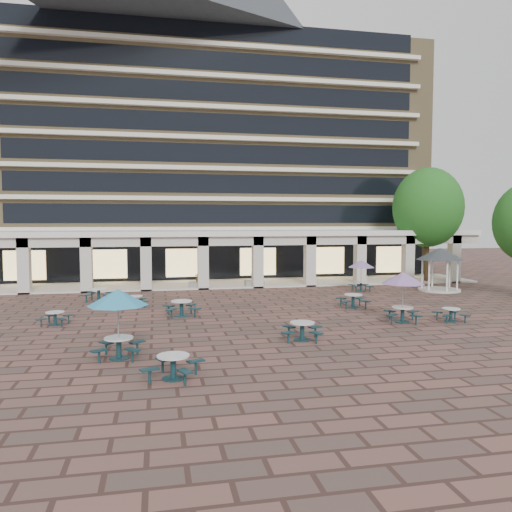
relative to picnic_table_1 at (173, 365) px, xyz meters
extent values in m
plane|color=brown|center=(5.08, 9.12, -0.48)|extent=(120.00, 120.00, 0.00)
cube|color=#8D7850|center=(5.08, 34.62, 10.52)|extent=(40.00, 15.00, 22.00)
cube|color=beige|center=(5.08, 26.87, 4.02)|extent=(36.80, 0.50, 0.35)
cube|color=black|center=(5.08, 27.10, 5.32)|extent=(35.20, 0.05, 1.60)
cube|color=beige|center=(5.08, 26.87, 6.62)|extent=(36.80, 0.50, 0.35)
cube|color=black|center=(5.08, 27.10, 7.92)|extent=(35.20, 0.05, 1.60)
cube|color=beige|center=(5.08, 26.87, 9.22)|extent=(36.80, 0.50, 0.35)
cube|color=black|center=(5.08, 27.10, 10.52)|extent=(35.20, 0.05, 1.60)
cube|color=beige|center=(5.08, 26.87, 11.82)|extent=(36.80, 0.50, 0.35)
cube|color=black|center=(5.08, 27.10, 13.12)|extent=(35.20, 0.05, 1.60)
cube|color=beige|center=(5.08, 26.87, 14.42)|extent=(36.80, 0.50, 0.35)
cube|color=black|center=(5.08, 27.10, 15.72)|extent=(35.20, 0.05, 1.60)
cube|color=beige|center=(5.08, 26.87, 17.02)|extent=(36.80, 0.50, 0.35)
cube|color=black|center=(5.08, 27.10, 18.32)|extent=(35.20, 0.05, 1.60)
cube|color=beige|center=(5.08, 26.87, 19.62)|extent=(36.80, 0.50, 0.35)
cube|color=black|center=(5.08, 27.10, 20.92)|extent=(35.20, 0.05, 1.60)
cube|color=white|center=(5.08, 24.12, 3.72)|extent=(42.00, 6.60, 0.40)
cube|color=beige|center=(5.08, 21.27, 3.27)|extent=(42.00, 0.30, 0.90)
cube|color=black|center=(5.08, 26.82, 1.32)|extent=(38.00, 0.15, 3.20)
cube|color=beige|center=(5.08, 24.12, -0.42)|extent=(42.00, 6.00, 0.12)
cube|color=beige|center=(-9.70, 21.52, 1.52)|extent=(0.80, 0.80, 4.00)
cube|color=beige|center=(-5.48, 21.52, 1.52)|extent=(0.80, 0.80, 4.00)
cube|color=beige|center=(-1.26, 21.52, 1.52)|extent=(0.80, 0.80, 4.00)
cube|color=beige|center=(2.96, 21.52, 1.52)|extent=(0.80, 0.80, 4.00)
cube|color=beige|center=(7.19, 21.52, 1.52)|extent=(0.80, 0.80, 4.00)
cube|color=beige|center=(11.41, 21.52, 1.52)|extent=(0.80, 0.80, 4.00)
cube|color=beige|center=(15.63, 21.52, 1.52)|extent=(0.80, 0.80, 4.00)
cube|color=beige|center=(19.85, 21.52, 1.52)|extent=(0.80, 0.80, 4.00)
cube|color=beige|center=(24.08, 21.52, 1.52)|extent=(0.80, 0.80, 4.00)
cube|color=#FFD88C|center=(-10.92, 26.67, 1.12)|extent=(3.20, 0.08, 2.40)
cube|color=#FFD88C|center=(-4.52, 26.67, 1.12)|extent=(3.20, 0.08, 2.40)
cube|color=#FFD88C|center=(1.88, 26.67, 1.12)|extent=(3.20, 0.08, 2.40)
cube|color=#FFD88C|center=(8.28, 26.67, 1.12)|extent=(3.20, 0.08, 2.40)
cube|color=#FFD88C|center=(14.68, 26.67, 1.12)|extent=(3.20, 0.08, 2.40)
cube|color=#FFD88C|center=(21.08, 26.67, 1.12)|extent=(3.20, 0.08, 2.40)
cylinder|color=#133539|center=(0.00, 0.00, -0.46)|extent=(0.74, 0.74, 0.04)
cylinder|color=#133539|center=(0.00, 0.00, -0.13)|extent=(0.19, 0.19, 0.70)
cylinder|color=silver|center=(0.00, 0.00, 0.30)|extent=(1.06, 1.06, 0.05)
cube|color=#133539|center=(0.76, 0.33, -0.01)|extent=(0.65, 0.51, 0.05)
cylinder|color=#133539|center=(0.76, 0.33, -0.26)|extent=(0.08, 0.08, 0.45)
cube|color=#133539|center=(-0.33, 0.76, -0.01)|extent=(0.51, 0.65, 0.05)
cylinder|color=#133539|center=(-0.33, 0.76, -0.26)|extent=(0.08, 0.08, 0.45)
cube|color=#133539|center=(-0.76, -0.33, -0.01)|extent=(0.65, 0.51, 0.05)
cylinder|color=#133539|center=(-0.76, -0.33, -0.26)|extent=(0.08, 0.08, 0.45)
cube|color=#133539|center=(0.33, -0.76, -0.01)|extent=(0.51, 0.65, 0.05)
cylinder|color=#133539|center=(0.33, -0.76, -0.26)|extent=(0.08, 0.08, 0.45)
cylinder|color=#133539|center=(5.66, 4.29, -0.46)|extent=(0.74, 0.74, 0.04)
cylinder|color=#133539|center=(5.66, 4.29, -0.13)|extent=(0.19, 0.19, 0.70)
cylinder|color=silver|center=(5.66, 4.29, 0.30)|extent=(1.06, 1.06, 0.05)
cube|color=#133539|center=(6.38, 4.69, -0.01)|extent=(0.66, 0.54, 0.05)
cylinder|color=#133539|center=(6.38, 4.69, -0.26)|extent=(0.09, 0.09, 0.45)
cube|color=#133539|center=(5.25, 5.01, -0.01)|extent=(0.54, 0.66, 0.05)
cylinder|color=#133539|center=(5.25, 5.01, -0.26)|extent=(0.09, 0.09, 0.45)
cube|color=#133539|center=(4.93, 3.89, -0.01)|extent=(0.66, 0.54, 0.05)
cylinder|color=#133539|center=(4.93, 3.89, -0.26)|extent=(0.09, 0.09, 0.45)
cube|color=#133539|center=(6.06, 3.56, -0.01)|extent=(0.54, 0.66, 0.05)
cylinder|color=#133539|center=(6.06, 3.56, -0.26)|extent=(0.09, 0.09, 0.45)
cylinder|color=#133539|center=(14.35, 6.73, -0.46)|extent=(0.63, 0.63, 0.04)
cylinder|color=#133539|center=(14.35, 6.73, -0.18)|extent=(0.16, 0.16, 0.60)
cylinder|color=silver|center=(14.35, 6.73, 0.18)|extent=(0.90, 0.90, 0.05)
cube|color=#133539|center=(14.88, 7.19, -0.08)|extent=(0.54, 0.52, 0.05)
cylinder|color=#133539|center=(14.88, 7.19, -0.29)|extent=(0.07, 0.07, 0.38)
cube|color=#133539|center=(13.89, 7.27, -0.08)|extent=(0.52, 0.54, 0.05)
cylinder|color=#133539|center=(13.89, 7.27, -0.29)|extent=(0.07, 0.07, 0.38)
cube|color=#133539|center=(13.82, 6.27, -0.08)|extent=(0.54, 0.52, 0.05)
cylinder|color=#133539|center=(13.82, 6.27, -0.29)|extent=(0.07, 0.07, 0.38)
cube|color=#133539|center=(14.81, 6.20, -0.08)|extent=(0.52, 0.54, 0.05)
cylinder|color=#133539|center=(14.81, 6.20, -0.29)|extent=(0.07, 0.07, 0.38)
cylinder|color=#133539|center=(-1.92, 2.88, -0.46)|extent=(0.75, 0.75, 0.04)
cylinder|color=#133539|center=(-1.92, 2.88, -0.12)|extent=(0.19, 0.19, 0.71)
cylinder|color=silver|center=(-1.92, 2.88, 0.31)|extent=(1.07, 1.07, 0.05)
cube|color=#133539|center=(-1.27, 3.40, -0.01)|extent=(0.65, 0.60, 0.05)
cylinder|color=#133539|center=(-1.27, 3.40, -0.25)|extent=(0.09, 0.09, 0.45)
cube|color=#133539|center=(-2.45, 3.53, -0.01)|extent=(0.60, 0.65, 0.05)
cylinder|color=#133539|center=(-2.45, 3.53, -0.25)|extent=(0.09, 0.09, 0.45)
cube|color=#133539|center=(-2.58, 2.36, -0.01)|extent=(0.65, 0.60, 0.05)
cylinder|color=#133539|center=(-2.58, 2.36, -0.25)|extent=(0.09, 0.09, 0.45)
cube|color=#133539|center=(-1.40, 2.22, -0.01)|extent=(0.60, 0.65, 0.05)
cylinder|color=#133539|center=(-1.40, 2.22, -0.25)|extent=(0.09, 0.09, 0.45)
cylinder|color=gray|center=(-1.92, 2.88, 0.81)|extent=(0.05, 0.05, 2.58)
cone|color=teal|center=(-1.92, 2.88, 1.83)|extent=(2.26, 2.26, 0.59)
cylinder|color=#133539|center=(0.81, 10.88, -0.46)|extent=(0.79, 0.79, 0.05)
cylinder|color=#133539|center=(0.81, 10.88, -0.11)|extent=(0.20, 0.20, 0.74)
cylinder|color=silver|center=(0.81, 10.88, 0.35)|extent=(1.13, 1.13, 0.06)
cube|color=#133539|center=(1.37, 11.55, 0.02)|extent=(0.64, 0.68, 0.06)
cylinder|color=#133539|center=(1.37, 11.55, -0.24)|extent=(0.09, 0.09, 0.47)
cube|color=#133539|center=(0.13, 11.45, 0.02)|extent=(0.68, 0.64, 0.06)
cylinder|color=#133539|center=(0.13, 11.45, -0.24)|extent=(0.09, 0.09, 0.47)
cube|color=#133539|center=(0.24, 10.21, 0.02)|extent=(0.64, 0.68, 0.06)
cylinder|color=#133539|center=(0.24, 10.21, -0.24)|extent=(0.09, 0.09, 0.47)
cube|color=#133539|center=(1.48, 10.31, 0.02)|extent=(0.68, 0.64, 0.06)
cylinder|color=#133539|center=(1.48, 10.31, -0.24)|extent=(0.09, 0.09, 0.47)
cylinder|color=#133539|center=(11.78, 6.99, -0.46)|extent=(0.74, 0.74, 0.04)
cylinder|color=#133539|center=(11.78, 6.99, -0.13)|extent=(0.19, 0.19, 0.70)
cylinder|color=silver|center=(11.78, 6.99, 0.29)|extent=(1.05, 1.05, 0.05)
cube|color=#133539|center=(12.53, 7.33, -0.01)|extent=(0.65, 0.51, 0.05)
cylinder|color=#133539|center=(12.53, 7.33, -0.26)|extent=(0.08, 0.08, 0.44)
cube|color=#133539|center=(11.45, 7.75, -0.01)|extent=(0.51, 0.65, 0.05)
cylinder|color=#133539|center=(11.45, 7.75, -0.26)|extent=(0.08, 0.08, 0.44)
cube|color=#133539|center=(11.03, 6.66, -0.01)|extent=(0.65, 0.51, 0.05)
cylinder|color=#133539|center=(11.03, 6.66, -0.26)|extent=(0.08, 0.08, 0.44)
cube|color=#133539|center=(12.12, 6.24, -0.01)|extent=(0.51, 0.65, 0.05)
cylinder|color=#133539|center=(12.12, 6.24, -0.26)|extent=(0.08, 0.08, 0.44)
cylinder|color=gray|center=(11.78, 6.99, 0.79)|extent=(0.05, 0.05, 2.53)
cone|color=#8D68AA|center=(11.78, 6.99, 1.79)|extent=(2.22, 2.22, 0.58)
cylinder|color=#133539|center=(-5.47, 9.77, -0.46)|extent=(0.62, 0.62, 0.04)
cylinder|color=#133539|center=(-5.47, 9.77, -0.19)|extent=(0.16, 0.16, 0.59)
cylinder|color=silver|center=(-5.47, 9.77, 0.17)|extent=(0.89, 0.89, 0.04)
cube|color=#133539|center=(-4.91, 10.17, -0.09)|extent=(0.54, 0.49, 0.04)
cylinder|color=#133539|center=(-4.91, 10.17, -0.29)|extent=(0.07, 0.07, 0.37)
cube|color=#133539|center=(-5.88, 10.33, -0.09)|extent=(0.49, 0.54, 0.04)
cylinder|color=#133539|center=(-5.88, 10.33, -0.29)|extent=(0.07, 0.07, 0.37)
cube|color=#133539|center=(-6.04, 9.36, -0.09)|extent=(0.54, 0.49, 0.04)
cylinder|color=#133539|center=(-6.04, 9.36, -0.29)|extent=(0.07, 0.07, 0.37)
cube|color=#133539|center=(-5.07, 9.20, -0.09)|extent=(0.49, 0.54, 0.04)
cylinder|color=#133539|center=(-5.07, 9.20, -0.29)|extent=(0.07, 0.07, 0.37)
cylinder|color=#133539|center=(-1.79, 14.41, -0.46)|extent=(0.62, 0.62, 0.04)
cylinder|color=#133539|center=(-1.79, 14.41, -0.18)|extent=(0.16, 0.16, 0.59)
cylinder|color=silver|center=(-1.79, 14.41, 0.17)|extent=(0.89, 0.89, 0.04)
cube|color=#133539|center=(-1.37, 14.97, -0.09)|extent=(0.49, 0.54, 0.04)
cylinder|color=#133539|center=(-1.37, 14.97, -0.29)|extent=(0.07, 0.07, 0.37)
cube|color=#133539|center=(-2.34, 14.83, -0.09)|extent=(0.54, 0.49, 0.04)
cylinder|color=#133539|center=(-2.34, 14.83, -0.29)|extent=(0.07, 0.07, 0.37)
cube|color=#133539|center=(-2.20, 13.86, -0.09)|extent=(0.49, 0.54, 0.04)
cylinder|color=#133539|center=(-2.20, 13.86, -0.29)|extent=(0.07, 0.07, 0.37)
cube|color=#133539|center=(-1.23, 14.00, -0.09)|extent=(0.54, 0.49, 0.04)
cylinder|color=#133539|center=(-1.23, 14.00, -0.29)|extent=(0.07, 0.07, 0.37)
cylinder|color=#133539|center=(14.24, 18.01, -0.46)|extent=(0.66, 0.66, 0.04)
cylinder|color=#133539|center=(14.24, 18.01, -0.17)|extent=(0.17, 0.17, 0.62)
cylinder|color=silver|center=(14.24, 18.01, 0.21)|extent=(0.94, 0.94, 0.05)
cube|color=#133539|center=(14.82, 18.46, -0.06)|extent=(0.57, 0.53, 0.05)
cylinder|color=#133539|center=(14.82, 18.46, -0.28)|extent=(0.08, 0.08, 0.40)
cube|color=#133539|center=(13.79, 18.59, -0.06)|extent=(0.53, 0.57, 0.05)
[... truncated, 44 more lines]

